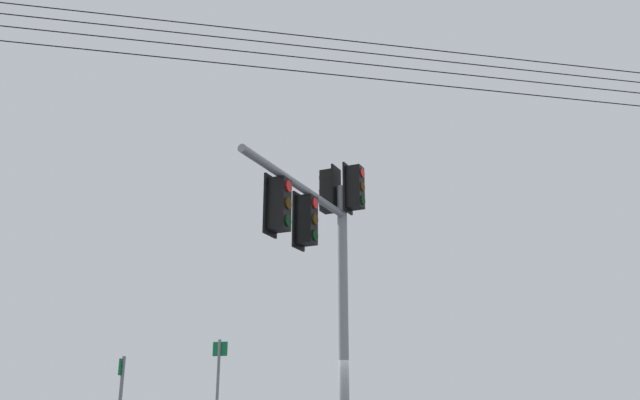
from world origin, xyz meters
name	(u,v)px	position (x,y,z in m)	size (l,w,h in m)	color
signal_mast_assembly	(325,243)	(-0.81, -1.30, 4.62)	(3.34, 3.16, 6.49)	gray
route_sign_primary	(217,396)	(-1.80, 2.76, 1.88)	(0.30, 0.26, 3.15)	slate
overhead_wire_span	(298,52)	(-1.14, -0.53, 9.14)	(20.42, 4.85, 1.49)	black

